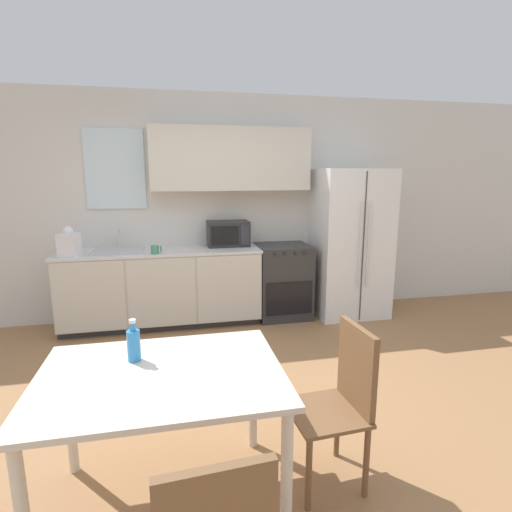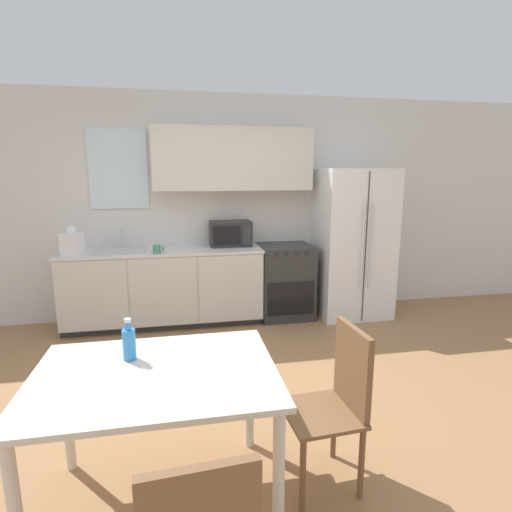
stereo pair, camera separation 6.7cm
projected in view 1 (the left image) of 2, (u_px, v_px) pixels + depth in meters
name	position (u px, v px, depth m)	size (l,w,h in m)	color
ground_plane	(232.00, 401.00, 3.15)	(12.00, 12.00, 0.00)	#9E7047
wall_back	(208.00, 199.00, 4.87)	(12.00, 0.38, 2.70)	silver
kitchen_counter	(163.00, 287.00, 4.67)	(2.28, 0.61, 0.90)	#333333
oven_range	(283.00, 281.00, 4.97)	(0.64, 0.61, 0.91)	#2D2D2D
refrigerator	(350.00, 243.00, 4.99)	(0.87, 0.76, 1.82)	white
kitchen_sink	(118.00, 250.00, 4.49)	(0.55, 0.44, 0.24)	#B7BABC
microwave	(228.00, 234.00, 4.82)	(0.50, 0.31, 0.30)	#282828
coffee_mug	(156.00, 249.00, 4.36)	(0.12, 0.09, 0.09)	#3F8C66
grocery_bag_0	(69.00, 243.00, 4.20)	(0.23, 0.21, 0.32)	white
dining_table	(162.00, 391.00, 2.02)	(1.22, 0.89, 0.78)	beige
dining_chair_side	(342.00, 394.00, 2.25)	(0.42, 0.42, 0.93)	brown
drink_bottle	(134.00, 344.00, 2.11)	(0.07, 0.07, 0.23)	#338CD8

